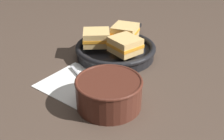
{
  "coord_description": "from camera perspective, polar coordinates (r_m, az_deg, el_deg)",
  "views": [
    {
      "loc": [
        0.38,
        -0.5,
        0.41
      ],
      "look_at": [
        -0.01,
        0.02,
        0.04
      ],
      "focal_mm": 45.0,
      "sensor_mm": 36.0,
      "label": 1
    }
  ],
  "objects": [
    {
      "name": "sandwich_near_right",
      "position": [
        0.94,
        2.66,
        7.74
      ],
      "size": [
        0.1,
        0.1,
        0.05
      ],
      "rotation": [
        0.0,
        0.0,
        9.72
      ],
      "color": "#DBB26B",
      "rests_on": "skillet"
    },
    {
      "name": "soup_bowl",
      "position": [
        0.67,
        -0.64,
        -4.31
      ],
      "size": [
        0.16,
        0.16,
        0.07
      ],
      "color": "#4C2319",
      "rests_on": "ground_plane"
    },
    {
      "name": "sandwich_far_left",
      "position": [
        0.89,
        -3.18,
        6.57
      ],
      "size": [
        0.11,
        0.11,
        0.05
      ],
      "rotation": [
        0.0,
        0.0,
        11.7
      ],
      "color": "#DBB26B",
      "rests_on": "skillet"
    },
    {
      "name": "spoon",
      "position": [
        0.75,
        -4.74,
        -3.03
      ],
      "size": [
        0.16,
        0.08,
        0.01
      ],
      "rotation": [
        0.0,
        0.0,
        -0.4
      ],
      "color": "silver",
      "rests_on": "napkin"
    },
    {
      "name": "napkin",
      "position": [
        0.77,
        -6.47,
        -2.94
      ],
      "size": [
        0.2,
        0.17,
        0.0
      ],
      "color": "white",
      "rests_on": "ground_plane"
    },
    {
      "name": "skillet",
      "position": [
        0.91,
        0.76,
        4.05
      ],
      "size": [
        0.26,
        0.36,
        0.04
      ],
      "color": "black",
      "rests_on": "ground_plane"
    },
    {
      "name": "ground_plane",
      "position": [
        0.76,
        -0.09,
        -3.48
      ],
      "size": [
        4.0,
        4.0,
        0.0
      ],
      "primitive_type": "plane",
      "color": "#47382D"
    },
    {
      "name": "sandwich_near_left",
      "position": [
        0.84,
        2.69,
        5.1
      ],
      "size": [
        0.1,
        0.1,
        0.05
      ],
      "rotation": [
        0.0,
        0.0,
        7.6
      ],
      "color": "#DBB26B",
      "rests_on": "skillet"
    }
  ]
}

